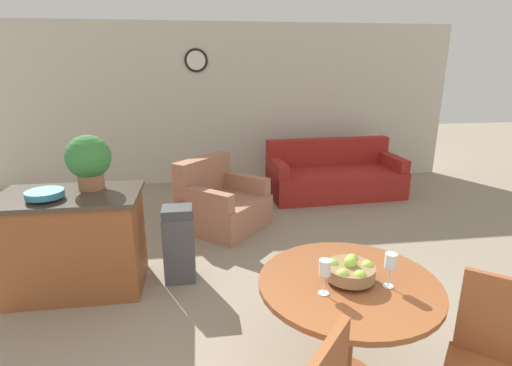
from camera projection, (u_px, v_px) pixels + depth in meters
wall_back at (226, 105)px, 6.88m from camera, size 8.00×0.09×2.70m
dining_table at (347, 306)px, 2.48m from camera, size 1.11×1.11×0.77m
dining_chair_near_right at (490, 358)px, 2.17m from camera, size 0.59×0.59×0.95m
fruit_bowl at (350, 271)px, 2.41m from camera, size 0.30×0.30×0.17m
wine_glass_left at (325, 269)px, 2.26m from camera, size 0.07×0.07×0.21m
wine_glass_right at (391, 262)px, 2.33m from camera, size 0.07×0.07×0.21m
kitchen_island at (75, 242)px, 3.66m from camera, size 1.23×0.74×0.94m
teal_bowl at (45, 194)px, 3.37m from camera, size 0.31×0.31×0.08m
potted_plant at (89, 160)px, 3.60m from camera, size 0.40×0.40×0.50m
trash_bin at (179, 244)px, 3.84m from camera, size 0.29×0.26×0.75m
couch at (334, 176)px, 6.43m from camera, size 2.11×1.06×0.85m
armchair at (221, 205)px, 5.13m from camera, size 1.27×1.27×0.89m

